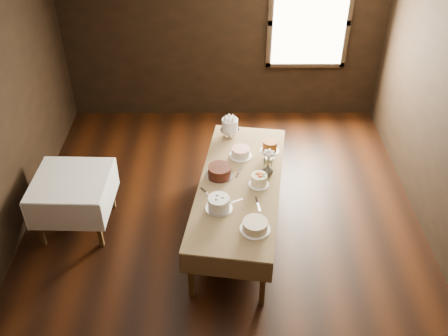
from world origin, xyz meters
The scene contains 20 objects.
floor centered at (0.00, 0.00, 0.00)m, with size 5.00×6.00×0.01m, color black.
ceiling centered at (0.00, 0.00, 2.80)m, with size 5.00×6.00×0.01m, color beige.
wall_back centered at (0.00, 3.00, 1.40)m, with size 5.00×0.02×2.80m, color black.
window centered at (1.30, 2.94, 1.60)m, with size 1.10×0.05×1.30m, color #FFEABF.
display_table centered at (0.19, 0.19, 0.69)m, with size 1.28×2.51×0.74m.
side_table centered at (-1.82, 0.26, 0.66)m, with size 0.91×0.91×0.75m.
cake_meringue centered at (0.08, 1.17, 0.86)m, with size 0.27×0.27×0.27m.
cake_lattice centered at (0.21, 0.72, 0.79)m, with size 0.32×0.32×0.11m.
cake_caramel centered at (0.56, 0.67, 0.86)m, with size 0.24×0.24×0.27m.
cake_chocolate centered at (-0.05, 0.32, 0.80)m, with size 0.33×0.33×0.13m.
cake_flowers centered at (0.41, 0.15, 0.81)m, with size 0.24×0.24×0.14m.
cake_swirl centered at (-0.06, -0.26, 0.82)m, with size 0.30×0.30×0.15m.
cake_cream centered at (0.32, -0.60, 0.80)m, with size 0.32×0.32×0.11m.
cake_server_a centered at (0.14, -0.14, 0.75)m, with size 0.24×0.03×0.01m, color silver.
cake_server_b centered at (0.38, -0.24, 0.75)m, with size 0.24×0.03×0.01m, color silver.
cake_server_c centered at (0.20, 0.44, 0.75)m, with size 0.24×0.03×0.01m, color silver.
cake_server_d centered at (0.50, 0.43, 0.75)m, with size 0.24×0.03×0.01m, color silver.
cake_server_e centered at (-0.17, -0.04, 0.75)m, with size 0.24×0.03×0.01m, color silver.
flower_vase centered at (0.52, 0.34, 0.81)m, with size 0.13×0.13×0.14m, color #2D2823.
flower_bouquet centered at (0.52, 0.34, 1.00)m, with size 0.14×0.14×0.20m, color white, non-canonical shape.
Camera 1 is at (-0.02, -4.38, 4.44)m, focal length 40.20 mm.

